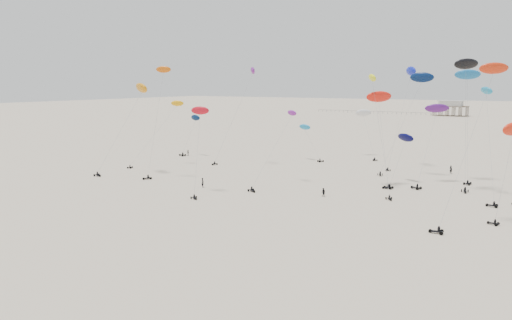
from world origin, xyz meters
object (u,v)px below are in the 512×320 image
Objects in this scene: rig_4 at (466,85)px; spectator_0 at (203,187)px; rig_0 at (245,89)px; pavilion_main at (450,109)px; rig_9 at (191,131)px.

rig_4 reaches higher than spectator_0.
spectator_0 is at bearing 109.40° from rig_0.
pavilion_main is at bearing -51.34° from spectator_0.
rig_4 is at bearing -111.42° from spectator_0.
rig_9 is at bearing -98.60° from pavilion_main.
rig_4 reaches higher than rig_9.
rig_0 reaches higher than spectator_0.
rig_0 is 11.32× the size of spectator_0.
rig_0 reaches higher than pavilion_main.
rig_9 is at bearing -9.48° from spectator_0.
spectator_0 is (30.34, -34.85, -7.38)m from rig_9.
pavilion_main is at bearing -89.75° from rig_0.
pavilion_main is 0.80× the size of rig_4.
pavilion_main is 1.74× the size of rig_9.
pavilion_main is at bearing -6.49° from rig_9.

